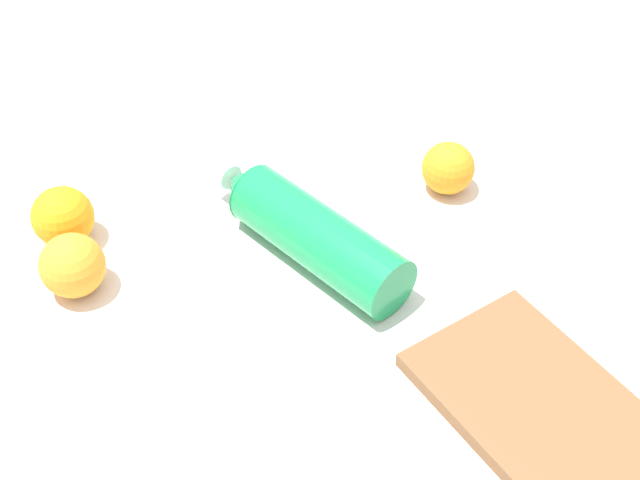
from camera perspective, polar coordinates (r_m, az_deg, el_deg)
The scene contains 6 objects.
ground_plane at distance 1.03m, azimuth 0.96°, elevation -1.22°, with size 2.40×2.40×0.00m, color silver.
water_bottle at distance 1.01m, azimuth -0.94°, elevation 0.66°, with size 0.30×0.19×0.08m.
orange_0 at distance 1.12m, azimuth 8.69°, elevation 4.86°, with size 0.07×0.07×0.07m, color orange.
orange_1 at distance 1.01m, azimuth -16.47°, elevation -1.67°, with size 0.08×0.08×0.08m, color orange.
orange_2 at distance 1.07m, azimuth -17.08°, elevation 1.52°, with size 0.08×0.08×0.08m, color orange.
cutting_board at distance 0.90m, azimuth 15.50°, elevation -11.63°, with size 0.30×0.17×0.02m, color brown.
Camera 1 is at (-0.68, 0.27, 0.72)m, focal length 47.10 mm.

